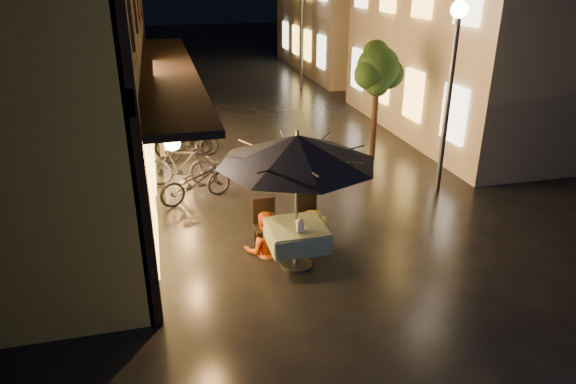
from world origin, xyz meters
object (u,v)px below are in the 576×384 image
object	(u,v)px
patio_umbrella	(297,149)
bicycle_0	(196,182)
table_lantern	(300,224)
cafe_table	(296,235)
streetlamp_near	(452,66)
person_orange	(264,213)
person_yellow	(313,212)

from	to	relation	value
patio_umbrella	bicycle_0	size ratio (longest dim) A/B	1.54
table_lantern	bicycle_0	world-z (taller)	table_lantern
cafe_table	table_lantern	world-z (taller)	table_lantern
streetlamp_near	person_orange	xyz separation A→B (m)	(-4.50, -1.78, -2.12)
bicycle_0	person_orange	bearing A→B (deg)	178.86
patio_umbrella	table_lantern	xyz separation A→B (m)	(-0.00, -0.22, -1.23)
cafe_table	table_lantern	bearing A→B (deg)	-90.00
patio_umbrella	bicycle_0	distance (m)	3.92
person_yellow	streetlamp_near	bearing A→B (deg)	-160.61
streetlamp_near	patio_umbrella	distance (m)	4.76
person_yellow	bicycle_0	distance (m)	3.27
streetlamp_near	patio_umbrella	world-z (taller)	streetlamp_near
patio_umbrella	person_orange	distance (m)	1.54
cafe_table	person_orange	world-z (taller)	person_orange
cafe_table	person_orange	xyz separation A→B (m)	(-0.45, 0.58, 0.21)
table_lantern	person_orange	distance (m)	0.93
person_yellow	cafe_table	bearing A→B (deg)	44.89
person_orange	person_yellow	bearing A→B (deg)	-172.08
streetlamp_near	person_yellow	size ratio (longest dim) A/B	3.01
cafe_table	person_yellow	size ratio (longest dim) A/B	0.70
cafe_table	bicycle_0	xyz separation A→B (m)	(-1.47, 3.22, -0.13)
cafe_table	patio_umbrella	distance (m)	1.56
streetlamp_near	bicycle_0	world-z (taller)	streetlamp_near
table_lantern	cafe_table	bearing A→B (deg)	90.00
person_yellow	bicycle_0	world-z (taller)	person_yellow
table_lantern	person_orange	xyz separation A→B (m)	(-0.45, 0.80, -0.12)
person_orange	bicycle_0	distance (m)	2.84
patio_umbrella	table_lantern	distance (m)	1.25
patio_umbrella	person_yellow	world-z (taller)	patio_umbrella
streetlamp_near	patio_umbrella	size ratio (longest dim) A/B	1.59
streetlamp_near	cafe_table	distance (m)	5.24
patio_umbrella	person_yellow	distance (m)	1.63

